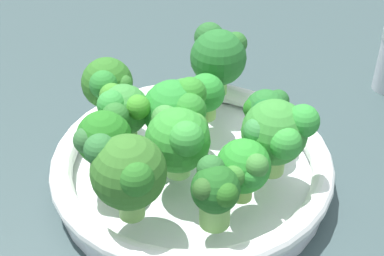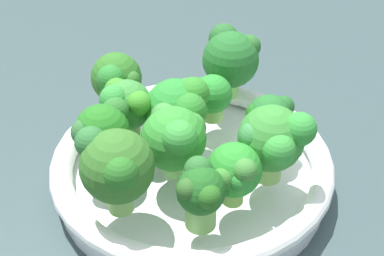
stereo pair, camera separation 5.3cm
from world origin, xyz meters
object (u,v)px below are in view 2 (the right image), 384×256
at_px(broccoli_floret_3, 180,107).
at_px(broccoli_floret_8, 117,79).
at_px(broccoli_floret_1, 126,105).
at_px(broccoli_floret_5, 268,116).
at_px(broccoli_floret_2, 102,131).
at_px(broccoli_floret_9, 175,136).
at_px(bowl, 192,168).
at_px(broccoli_floret_0, 230,56).
at_px(broccoli_floret_4, 235,172).
at_px(broccoli_floret_11, 200,192).
at_px(broccoli_floret_6, 273,140).
at_px(broccoli_floret_7, 214,94).
at_px(broccoli_floret_10, 116,167).

xyz_separation_m(broccoli_floret_3, broccoli_floret_8, (0.05, -0.07, -0.00)).
xyz_separation_m(broccoli_floret_1, broccoli_floret_3, (-0.05, 0.02, -0.00)).
bearing_deg(broccoli_floret_3, broccoli_floret_5, 158.56).
relative_size(broccoli_floret_2, broccoli_floret_9, 0.89).
relative_size(bowl, broccoli_floret_0, 3.66).
height_order(broccoli_floret_1, broccoli_floret_2, broccoli_floret_1).
relative_size(broccoli_floret_2, broccoli_floret_4, 1.10).
xyz_separation_m(broccoli_floret_0, broccoli_floret_8, (0.13, 0.00, -0.01)).
xyz_separation_m(broccoli_floret_1, broccoli_floret_9, (-0.03, 0.06, -0.00)).
bearing_deg(broccoli_floret_0, broccoli_floret_11, 63.15).
distance_m(bowl, broccoli_floret_3, 0.06).
xyz_separation_m(bowl, broccoli_floret_9, (0.02, 0.02, 0.06)).
bearing_deg(broccoli_floret_11, broccoli_floret_8, -79.75).
bearing_deg(bowl, broccoli_floret_3, -75.81).
bearing_deg(broccoli_floret_5, broccoli_floret_0, -88.56).
relative_size(broccoli_floret_4, broccoli_floret_6, 0.79).
height_order(bowl, broccoli_floret_11, broccoli_floret_11).
bearing_deg(broccoli_floret_2, broccoli_floret_7, -160.22).
height_order(broccoli_floret_5, broccoli_floret_10, broccoli_floret_10).
distance_m(broccoli_floret_2, broccoli_floret_11, 0.12).
bearing_deg(broccoli_floret_8, broccoli_floret_4, 112.15).
height_order(broccoli_floret_3, broccoli_floret_10, broccoli_floret_10).
bearing_deg(broccoli_floret_4, broccoli_floret_5, -131.48).
distance_m(broccoli_floret_2, broccoli_floret_3, 0.08).
xyz_separation_m(broccoli_floret_3, broccoli_floret_6, (-0.06, 0.08, 0.00)).
bearing_deg(broccoli_floret_1, broccoli_floret_2, 49.63).
xyz_separation_m(broccoli_floret_0, broccoli_floret_6, (0.01, 0.15, -0.00)).
height_order(broccoli_floret_4, broccoli_floret_11, broccoli_floret_11).
relative_size(bowl, broccoli_floret_10, 3.51).
distance_m(bowl, broccoli_floret_2, 0.10).
relative_size(broccoli_floret_6, broccoli_floret_9, 1.02).
xyz_separation_m(broccoli_floret_4, broccoli_floret_10, (0.10, -0.02, 0.01)).
relative_size(broccoli_floret_4, broccoli_floret_8, 0.88).
bearing_deg(broccoli_floret_2, broccoli_floret_10, 91.36).
distance_m(bowl, broccoli_floret_8, 0.12).
height_order(broccoli_floret_2, broccoli_floret_3, broccoli_floret_3).
height_order(bowl, broccoli_floret_7, broccoli_floret_7).
distance_m(broccoli_floret_1, broccoli_floret_6, 0.15).
bearing_deg(broccoli_floret_6, broccoli_floret_7, -80.55).
relative_size(broccoli_floret_8, broccoli_floret_9, 0.92).
bearing_deg(broccoli_floret_11, broccoli_floret_5, -138.92).
relative_size(broccoli_floret_3, broccoli_floret_8, 1.04).
bearing_deg(broccoli_floret_10, broccoli_floret_8, -100.95).
distance_m(broccoli_floret_8, broccoli_floret_10, 0.15).
distance_m(broccoli_floret_0, broccoli_floret_9, 0.15).
distance_m(broccoli_floret_3, broccoli_floret_10, 0.11).
xyz_separation_m(bowl, broccoli_floret_0, (-0.07, -0.09, 0.07)).
xyz_separation_m(broccoli_floret_7, broccoli_floret_11, (0.06, 0.14, 0.01)).
height_order(broccoli_floret_6, broccoli_floret_9, broccoli_floret_6).
xyz_separation_m(broccoli_floret_0, broccoli_floret_3, (0.08, 0.07, -0.01)).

